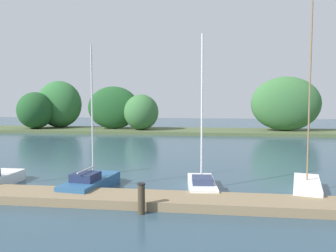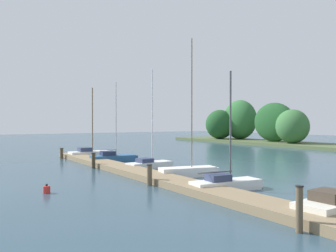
% 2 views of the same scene
% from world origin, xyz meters
% --- Properties ---
extents(dock_pier, '(28.14, 1.80, 0.35)m').
position_xyz_m(dock_pier, '(0.00, 10.41, 0.17)').
color(dock_pier, '#847051').
rests_on(dock_pier, ground).
extents(far_shore, '(69.94, 8.00, 7.23)m').
position_xyz_m(far_shore, '(-0.68, 41.08, 2.78)').
color(far_shore, '#4C5B38').
rests_on(far_shore, ground).
extents(sailboat_1, '(1.83, 3.98, 6.62)m').
position_xyz_m(sailboat_1, '(-7.24, 12.16, 0.36)').
color(sailboat_1, '#285684').
rests_on(sailboat_1, ground).
extents(sailboat_2, '(1.52, 3.71, 7.11)m').
position_xyz_m(sailboat_2, '(-2.20, 12.75, 0.34)').
color(sailboat_2, white).
rests_on(sailboat_2, ground).
extents(sailboat_3, '(1.88, 3.78, 8.39)m').
position_xyz_m(sailboat_3, '(2.44, 12.86, 0.36)').
color(sailboat_3, white).
rests_on(sailboat_3, ground).
extents(mooring_piling_1, '(0.30, 0.30, 1.12)m').
position_xyz_m(mooring_piling_1, '(-4.25, 9.24, 0.57)').
color(mooring_piling_1, '#3D3323').
rests_on(mooring_piling_1, ground).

